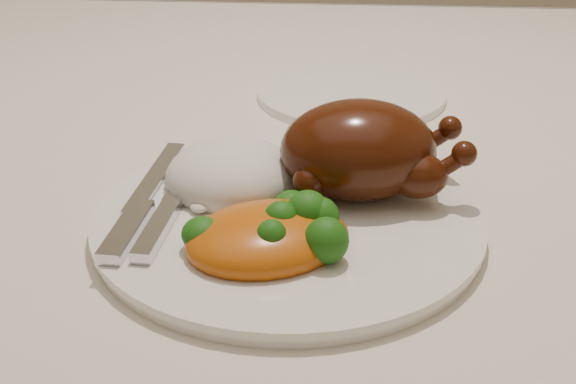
# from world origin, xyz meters

# --- Properties ---
(dining_table) EXTENTS (1.60, 0.90, 0.76)m
(dining_table) POSITION_xyz_m (0.00, 0.00, 0.67)
(dining_table) COLOR brown
(dining_table) RESTS_ON floor
(tablecloth) EXTENTS (1.73, 1.03, 0.18)m
(tablecloth) POSITION_xyz_m (0.00, 0.00, 0.74)
(tablecloth) COLOR beige
(tablecloth) RESTS_ON dining_table
(dinner_plate) EXTENTS (0.31, 0.31, 0.01)m
(dinner_plate) POSITION_xyz_m (0.16, -0.20, 0.77)
(dinner_plate) COLOR white
(dinner_plate) RESTS_ON tablecloth
(side_plate) EXTENTS (0.23, 0.23, 0.01)m
(side_plate) POSITION_xyz_m (0.21, 0.09, 0.77)
(side_plate) COLOR white
(side_plate) RESTS_ON tablecloth
(roast_chicken) EXTENTS (0.16, 0.11, 0.08)m
(roast_chicken) POSITION_xyz_m (0.21, -0.16, 0.82)
(roast_chicken) COLOR #3F1606
(roast_chicken) RESTS_ON dinner_plate
(rice_mound) EXTENTS (0.12, 0.11, 0.06)m
(rice_mound) POSITION_xyz_m (0.11, -0.16, 0.79)
(rice_mound) COLOR silver
(rice_mound) RESTS_ON dinner_plate
(mac_and_cheese) EXTENTS (0.15, 0.13, 0.05)m
(mac_and_cheese) POSITION_xyz_m (0.15, -0.25, 0.79)
(mac_and_cheese) COLOR #D3650D
(mac_and_cheese) RESTS_ON dinner_plate
(cutlery) EXTENTS (0.05, 0.21, 0.01)m
(cutlery) POSITION_xyz_m (0.05, -0.22, 0.79)
(cutlery) COLOR silver
(cutlery) RESTS_ON dinner_plate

